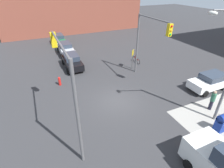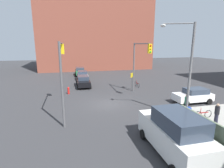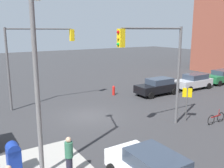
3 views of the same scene
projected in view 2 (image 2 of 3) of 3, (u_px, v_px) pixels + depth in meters
ground_plane at (108, 104)px, 18.91m from camera, size 120.00×120.00×0.00m
building_brick_west at (94, 33)px, 47.88m from camera, size 16.00×28.00×18.64m
traffic_signal_nw_corner at (139, 59)px, 21.40m from camera, size 5.00×0.36×6.50m
traffic_signal_se_corner at (62, 64)px, 14.68m from camera, size 5.75×0.36×6.50m
street_lamp_corner at (186, 64)px, 14.32m from camera, size 1.26×2.51×8.00m
warning_sign_two_way at (132, 78)px, 24.72m from camera, size 0.48×0.48×2.40m
mailbox_blue at (186, 115)px, 14.01m from camera, size 0.56×0.64×1.43m
fire_hydrant at (68, 90)px, 22.59m from camera, size 0.26×0.26×0.94m
sedan_green at (80, 71)px, 36.19m from camera, size 4.21×2.02×1.62m
sedan_white at (193, 95)px, 19.10m from camera, size 2.02×4.13×1.62m
hatchback_black at (83, 81)px, 26.55m from camera, size 4.41×2.02×1.62m
sedan_silver at (82, 75)px, 31.40m from camera, size 4.40×2.02×1.62m
van_white_delivery at (174, 133)px, 10.06m from camera, size 5.40×2.32×2.62m
pedestrian_crossing at (186, 103)px, 16.21m from camera, size 0.36×0.36×1.81m
pedestrian_waiting at (217, 113)px, 13.96m from camera, size 0.36×0.36×1.72m
bicycle_leaning_on_fence at (203, 114)px, 15.17m from camera, size 0.05×1.75×0.97m
bicycle_at_crosswalk at (137, 84)px, 26.66m from camera, size 1.75×0.05×0.97m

